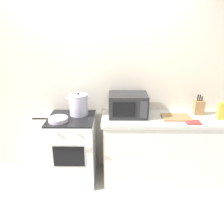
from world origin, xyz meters
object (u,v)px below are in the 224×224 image
at_px(knife_block, 199,107).
at_px(pasta_box, 221,111).
at_px(stock_pot, 79,105).
at_px(microwave, 128,105).
at_px(frying_pan, 58,119).
at_px(cutting_board, 176,117).
at_px(oven_mitt, 193,122).
at_px(stove, 73,149).

bearing_deg(knife_block, pasta_box, -37.53).
relative_size(stock_pot, microwave, 0.67).
relative_size(frying_pan, microwave, 0.90).
height_order(stock_pot, frying_pan, stock_pot).
relative_size(frying_pan, cutting_board, 1.24).
distance_m(frying_pan, pasta_box, 2.07).
height_order(pasta_box, oven_mitt, pasta_box).
relative_size(pasta_box, oven_mitt, 1.22).
xyz_separation_m(knife_block, oven_mitt, (-0.16, -0.30, -0.09)).
relative_size(stock_pot, knife_block, 1.21).
bearing_deg(stock_pot, cutting_board, -5.08).
bearing_deg(cutting_board, stock_pot, 174.92).
xyz_separation_m(stove, frying_pan, (-0.15, -0.12, 0.48)).
height_order(frying_pan, pasta_box, pasta_box).
height_order(stove, microwave, microwave).
bearing_deg(cutting_board, frying_pan, -175.27).
bearing_deg(stove, stock_pot, 51.58).
xyz_separation_m(stock_pot, pasta_box, (1.83, -0.14, -0.03)).
xyz_separation_m(frying_pan, oven_mitt, (1.68, -0.04, -0.02)).
height_order(microwave, knife_block, microwave).
distance_m(stove, oven_mitt, 1.61).
bearing_deg(stock_pot, microwave, -3.09).
distance_m(frying_pan, cutting_board, 1.51).
bearing_deg(microwave, oven_mitt, -16.75).
height_order(stove, frying_pan, frying_pan).
xyz_separation_m(stock_pot, frying_pan, (-0.24, -0.24, -0.12)).
bearing_deg(stock_pot, knife_block, 0.95).
bearing_deg(frying_pan, cutting_board, 4.73).
relative_size(stove, pasta_box, 4.18).
xyz_separation_m(frying_pan, cutting_board, (1.51, 0.12, -0.02)).
xyz_separation_m(cutting_board, oven_mitt, (0.17, -0.16, -0.00)).
bearing_deg(microwave, stock_pot, 176.91).
xyz_separation_m(stock_pot, cutting_board, (1.27, -0.11, -0.13)).
bearing_deg(knife_block, oven_mitt, -118.30).
relative_size(cutting_board, knife_block, 1.30).
height_order(microwave, cutting_board, microwave).
height_order(stove, pasta_box, pasta_box).
bearing_deg(frying_pan, oven_mitt, -1.20).
distance_m(knife_block, oven_mitt, 0.35).
height_order(microwave, pasta_box, microwave).
xyz_separation_m(stock_pot, knife_block, (1.61, 0.03, -0.04)).
height_order(stock_pot, pasta_box, stock_pot).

